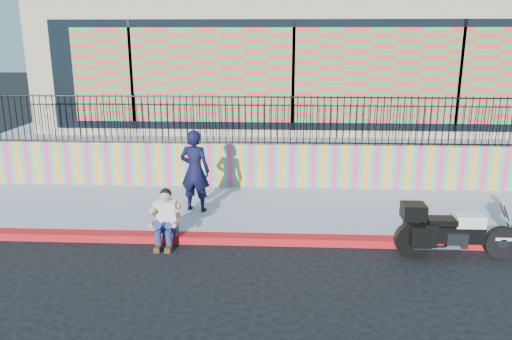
{
  "coord_description": "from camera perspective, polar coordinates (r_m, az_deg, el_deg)",
  "views": [
    {
      "loc": [
        -0.31,
        -8.86,
        3.84
      ],
      "look_at": [
        -0.81,
        1.2,
        1.13
      ],
      "focal_mm": 35.0,
      "sensor_mm": 36.0,
      "label": 1
    }
  ],
  "objects": [
    {
      "name": "ground",
      "position": [
        9.67,
        4.5,
        -8.4
      ],
      "size": [
        90.0,
        90.0,
        0.0
      ],
      "primitive_type": "plane",
      "color": "black",
      "rests_on": "ground"
    },
    {
      "name": "red_curb",
      "position": [
        9.64,
        4.51,
        -7.99
      ],
      "size": [
        16.0,
        0.3,
        0.15
      ],
      "primitive_type": "cube",
      "color": "#AE160C",
      "rests_on": "ground"
    },
    {
      "name": "sidewalk",
      "position": [
        11.17,
        4.28,
        -4.67
      ],
      "size": [
        16.0,
        3.0,
        0.15
      ],
      "primitive_type": "cube",
      "color": "#9197AE",
      "rests_on": "ground"
    },
    {
      "name": "mural_wall",
      "position": [
        12.52,
        4.17,
        0.5
      ],
      "size": [
        16.0,
        0.2,
        1.1
      ],
      "primitive_type": "cube",
      "color": "#EB3E6D",
      "rests_on": "sidewalk"
    },
    {
      "name": "metal_fence",
      "position": [
        12.28,
        4.28,
        5.7
      ],
      "size": [
        15.8,
        0.04,
        1.2
      ],
      "primitive_type": null,
      "color": "black",
      "rests_on": "mural_wall"
    },
    {
      "name": "elevated_platform",
      "position": [
        17.51,
        3.82,
        4.46
      ],
      "size": [
        16.0,
        10.0,
        1.25
      ],
      "primitive_type": "cube",
      "color": "#9197AE",
      "rests_on": "ground"
    },
    {
      "name": "storefront_building",
      "position": [
        17.01,
        3.99,
        13.04
      ],
      "size": [
        14.0,
        8.06,
        4.0
      ],
      "color": "tan",
      "rests_on": "elevated_platform"
    },
    {
      "name": "police_motorcycle",
      "position": [
        9.55,
        21.94,
        -6.18
      ],
      "size": [
        2.15,
        0.71,
        1.34
      ],
      "color": "black",
      "rests_on": "ground"
    },
    {
      "name": "police_officer",
      "position": [
        10.78,
        -7.0,
        -0.08
      ],
      "size": [
        0.72,
        0.55,
        1.79
      ],
      "primitive_type": "imported",
      "rotation": [
        0.0,
        0.0,
        2.95
      ],
      "color": "black",
      "rests_on": "sidewalk"
    },
    {
      "name": "seated_man",
      "position": [
        9.56,
        -10.32,
        -5.98
      ],
      "size": [
        0.54,
        0.71,
        1.06
      ],
      "color": "navy",
      "rests_on": "ground"
    }
  ]
}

